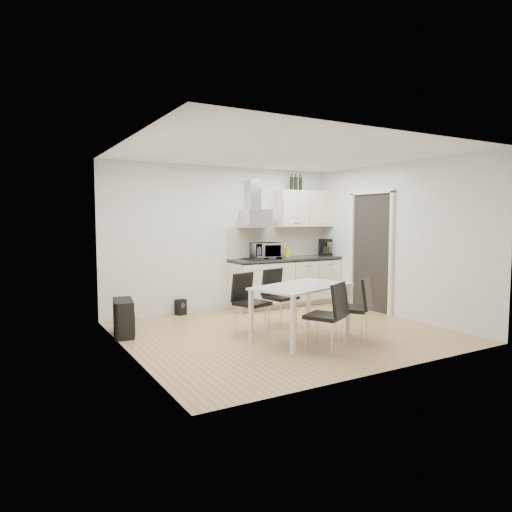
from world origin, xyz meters
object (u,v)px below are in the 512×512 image
(chair_far_left, at_px, (252,304))
(kitchenette, at_px, (287,262))
(dining_table, at_px, (302,291))
(floor_speaker, at_px, (181,307))
(guitar_amp, at_px, (123,318))
(chair_far_right, at_px, (281,298))
(chair_near_right, at_px, (352,309))
(chair_near_left, at_px, (324,317))

(chair_far_left, bearing_deg, kitchenette, -153.72)
(dining_table, bearing_deg, floor_speaker, 93.07)
(chair_far_left, bearing_deg, dining_table, 112.41)
(chair_far_left, bearing_deg, guitar_amp, -45.22)
(chair_far_right, distance_m, guitar_amp, 2.35)
(kitchenette, bearing_deg, chair_far_left, -135.91)
(chair_far_left, relative_size, chair_near_right, 1.00)
(chair_far_left, bearing_deg, chair_near_left, 89.16)
(chair_far_right, xyz_separation_m, floor_speaker, (-1.06, 1.55, -0.31))
(chair_near_left, relative_size, floor_speaker, 3.28)
(chair_far_left, height_order, chair_near_left, same)
(chair_near_right, height_order, floor_speaker, chair_near_right)
(chair_far_left, relative_size, floor_speaker, 3.28)
(kitchenette, relative_size, chair_far_left, 2.86)
(chair_near_left, height_order, floor_speaker, chair_near_left)
(chair_near_left, bearing_deg, guitar_amp, 106.08)
(chair_far_left, xyz_separation_m, guitar_amp, (-1.63, 0.84, -0.18))
(chair_far_right, distance_m, chair_near_left, 1.44)
(chair_near_left, height_order, chair_near_right, same)
(chair_far_left, relative_size, chair_far_right, 1.00)
(chair_near_left, bearing_deg, dining_table, 52.24)
(dining_table, relative_size, guitar_amp, 2.41)
(chair_near_left, xyz_separation_m, chair_near_right, (0.62, 0.19, 0.00))
(chair_far_left, distance_m, chair_far_right, 0.67)
(kitchenette, relative_size, floor_speaker, 9.39)
(kitchenette, distance_m, dining_table, 2.48)
(dining_table, relative_size, chair_near_right, 1.80)
(chair_near_left, bearing_deg, floor_speaker, 76.63)
(floor_speaker, bearing_deg, chair_near_right, -77.78)
(chair_near_left, bearing_deg, chair_near_right, -10.84)
(chair_near_left, distance_m, guitar_amp, 2.86)
(chair_far_left, xyz_separation_m, floor_speaker, (-0.43, 1.78, -0.31))
(dining_table, relative_size, floor_speaker, 5.88)
(kitchenette, relative_size, chair_near_right, 2.86)
(chair_far_left, xyz_separation_m, chair_near_left, (0.36, -1.19, 0.00))
(kitchenette, distance_m, chair_far_left, 2.35)
(chair_far_left, relative_size, chair_near_left, 1.00)
(dining_table, xyz_separation_m, chair_far_left, (-0.47, 0.56, -0.23))
(chair_far_right, bearing_deg, chair_near_left, 67.22)
(guitar_amp, relative_size, floor_speaker, 2.44)
(kitchenette, xyz_separation_m, floor_speaker, (-2.09, 0.17, -0.70))
(floor_speaker, bearing_deg, chair_far_right, -70.43)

